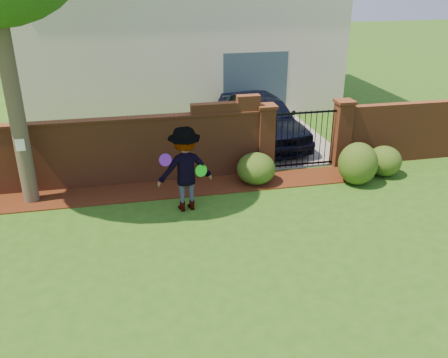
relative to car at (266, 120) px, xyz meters
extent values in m
cube|color=#285214|center=(-3.06, -6.18, -0.78)|extent=(80.00, 80.00, 0.01)
cube|color=#3B180A|center=(-4.01, -2.84, -0.76)|extent=(11.10, 1.08, 0.03)
cube|color=brown|center=(-5.21, -2.18, 0.08)|extent=(8.70, 0.25, 1.70)
cube|color=brown|center=(-1.76, -2.18, 1.08)|extent=(1.80, 0.25, 0.30)
cube|color=brown|center=(-1.16, -2.18, 1.31)|extent=(0.60, 0.25, 0.16)
cube|color=brown|center=(-5.21, -2.18, 0.96)|extent=(8.70, 0.31, 0.06)
cube|color=brown|center=(3.54, -2.18, 0.08)|extent=(4.00, 0.25, 1.70)
cube|color=brown|center=(-0.66, -2.18, 0.13)|extent=(0.42, 0.42, 1.80)
cube|color=brown|center=(-0.66, -2.18, 1.07)|extent=(0.50, 0.50, 0.08)
cube|color=brown|center=(1.54, -2.18, 0.13)|extent=(0.42, 0.42, 1.80)
cube|color=brown|center=(1.54, -2.18, 1.07)|extent=(0.50, 0.50, 0.08)
cylinder|color=black|center=(-0.37, -2.18, 0.08)|extent=(0.02, 0.02, 1.60)
cylinder|color=black|center=(-0.21, -2.18, 0.08)|extent=(0.02, 0.02, 1.60)
cylinder|color=black|center=(-0.05, -2.18, 0.08)|extent=(0.02, 0.02, 1.60)
cylinder|color=black|center=(0.12, -2.18, 0.08)|extent=(0.02, 0.02, 1.60)
cylinder|color=black|center=(0.28, -2.18, 0.08)|extent=(0.02, 0.02, 1.60)
cylinder|color=black|center=(0.44, -2.18, 0.08)|extent=(0.02, 0.02, 1.60)
cylinder|color=black|center=(0.60, -2.18, 0.08)|extent=(0.02, 0.02, 1.60)
cylinder|color=black|center=(0.76, -2.18, 0.08)|extent=(0.02, 0.02, 1.60)
cylinder|color=black|center=(0.92, -2.18, 0.08)|extent=(0.02, 0.02, 1.60)
cylinder|color=black|center=(1.09, -2.18, 0.08)|extent=(0.02, 0.02, 1.60)
cylinder|color=black|center=(1.25, -2.18, 0.08)|extent=(0.02, 0.02, 1.60)
cube|color=black|center=(0.44, -2.18, -0.65)|extent=(1.78, 0.03, 0.05)
cube|color=black|center=(0.44, -2.18, 0.83)|extent=(1.78, 0.03, 0.05)
cube|color=gray|center=(0.44, 1.82, -0.77)|extent=(3.20, 8.00, 0.01)
cube|color=beige|center=(-2.06, 5.82, 2.23)|extent=(12.00, 6.00, 6.00)
cube|color=#384C5B|center=(0.44, 2.87, 0.43)|extent=(2.40, 0.12, 2.40)
imported|color=black|center=(0.00, 0.00, 0.00)|extent=(2.38, 4.74, 1.55)
cylinder|color=#45392A|center=(-6.66, -2.78, 2.73)|extent=(0.36, 0.36, 7.00)
cube|color=white|center=(-6.66, -2.97, 0.73)|extent=(0.20, 0.01, 0.28)
ellipsoid|color=#234715|center=(-1.11, -2.90, -0.36)|extent=(1.00, 1.00, 0.82)
ellipsoid|color=#234715|center=(1.44, -3.46, -0.22)|extent=(1.00, 1.00, 1.11)
ellipsoid|color=#234715|center=(2.40, -3.10, -0.37)|extent=(0.91, 0.91, 0.81)
imported|color=gray|center=(-3.07, -3.96, 0.22)|extent=(1.36, 0.88, 1.98)
cylinder|color=#6A1CAF|center=(-3.52, -4.11, 0.55)|extent=(0.29, 0.12, 0.28)
cylinder|color=#1BCF1F|center=(-2.73, -4.06, 0.21)|extent=(0.29, 0.13, 0.29)
camera|label=1|loc=(-4.28, -13.81, 4.39)|focal=38.28mm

